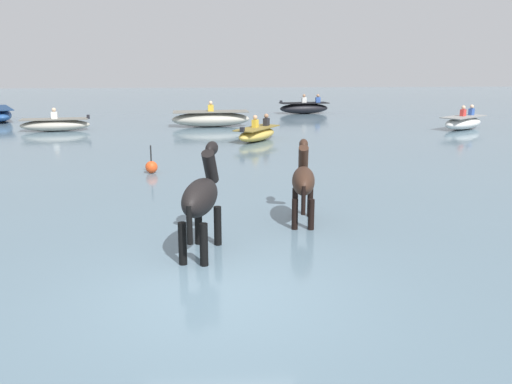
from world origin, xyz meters
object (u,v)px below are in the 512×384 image
horse_lead_black (201,199)px  boat_near_starboard (463,122)px  boat_near_port (304,108)px  channel_buoy (151,167)px  horse_trailing_dark_bay (303,182)px  boat_far_inshore (257,134)px  boat_mid_outer (211,119)px  boat_distant_east (55,125)px

horse_lead_black → boat_near_starboard: bearing=53.7°
boat_near_port → channel_buoy: bearing=-112.5°
horse_trailing_dark_bay → boat_far_inshore: size_ratio=0.70×
horse_lead_black → boat_near_port: size_ratio=0.67×
boat_near_port → channel_buoy: boat_near_port is taller
boat_near_port → boat_near_starboard: 9.87m
horse_lead_black → boat_near_starboard: (11.42, 15.54, -0.60)m
boat_far_inshore → boat_mid_outer: boat_mid_outer is taller
horse_lead_black → boat_distant_east: size_ratio=0.65×
horse_trailing_dark_bay → boat_far_inshore: (-0.11, 10.99, -0.52)m
horse_lead_black → channel_buoy: size_ratio=2.57×
boat_distant_east → channel_buoy: (5.30, -9.56, -0.10)m
horse_trailing_dark_bay → boat_near_starboard: size_ratio=0.67×
boat_near_port → boat_near_starboard: bearing=-52.0°
horse_trailing_dark_bay → boat_distant_east: 17.00m
boat_mid_outer → channel_buoy: 10.83m
boat_far_inshore → boat_near_starboard: bearing=16.9°
horse_lead_black → channel_buoy: 6.83m
horse_trailing_dark_bay → channel_buoy: bearing=125.2°
boat_far_inshore → boat_near_starboard: 10.03m
boat_near_port → boat_distant_east: bearing=-149.7°
boat_far_inshore → horse_trailing_dark_bay: bearing=-89.5°
horse_trailing_dark_bay → boat_distant_east: (-8.81, 14.53, -0.51)m
horse_lead_black → boat_mid_outer: size_ratio=0.54×
boat_near_port → boat_mid_outer: 8.05m
horse_trailing_dark_bay → boat_near_port: bearing=81.0°
channel_buoy → boat_distant_east: bearing=119.0°
boat_near_starboard → channel_buoy: boat_near_starboard is taller
channel_buoy → boat_mid_outer: bearing=81.7°
boat_mid_outer → boat_distant_east: bearing=-170.4°
horse_lead_black → boat_far_inshore: (1.82, 12.63, -0.64)m
boat_far_inshore → boat_near_port: bearing=71.7°
boat_distant_east → channel_buoy: bearing=-61.0°
horse_trailing_dark_bay → boat_near_starboard: 16.84m
boat_mid_outer → boat_distant_east: boat_mid_outer is taller
boat_distant_east → horse_lead_black: bearing=-66.9°
boat_near_port → boat_far_inshore: size_ratio=1.16×
channel_buoy → horse_lead_black: bearing=-76.5°
boat_far_inshore → channel_buoy: size_ratio=3.32×
boat_near_starboard → horse_trailing_dark_bay: bearing=-124.3°
horse_lead_black → boat_far_inshore: size_ratio=0.77×
boat_near_port → channel_buoy: (-6.93, -16.71, -0.15)m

